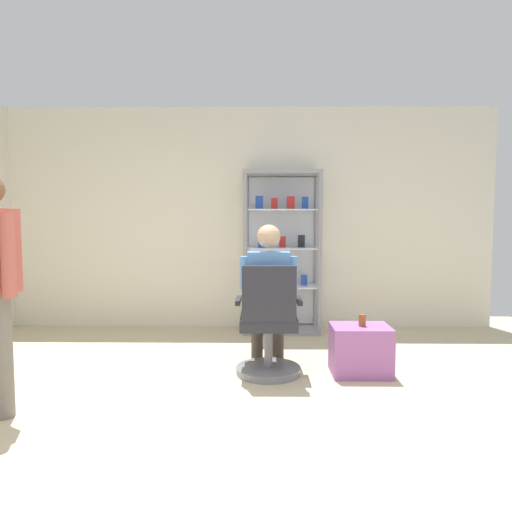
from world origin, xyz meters
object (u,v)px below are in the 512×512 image
Objects in this scene: seated_shopkeeper at (268,290)px; display_cabinet_main at (282,251)px; storage_crate at (360,350)px; tea_glass at (362,320)px; office_chair at (269,330)px.

display_cabinet_main is at bearing 83.18° from seated_shopkeeper.
storage_crate is (0.62, -1.58, -0.75)m from display_cabinet_main.
tea_glass is at bearing -42.17° from storage_crate.
office_chair is 9.36× the size of tea_glass.
office_chair reaches higher than tea_glass.
seated_shopkeeper is 0.85m from tea_glass.
office_chair is 1.93× the size of storage_crate.
display_cabinet_main is at bearing 111.35° from storage_crate.
office_chair is 0.82m from storage_crate.
seated_shopkeeper is at bearing 90.47° from office_chair.
office_chair is at bearing -175.54° from storage_crate.
office_chair reaches higher than storage_crate.
storage_crate is at bearing -7.29° from seated_shopkeeper.
tea_glass is at bearing 3.70° from office_chair.
tea_glass is (0.80, -0.11, -0.24)m from seated_shopkeeper.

